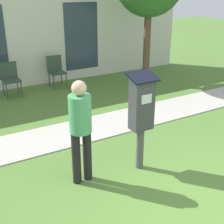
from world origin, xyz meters
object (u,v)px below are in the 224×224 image
outdoor_chair_middle (56,69)px  outdoor_chair_left (10,77)px  parking_meter (141,109)px  person_standing (81,125)px

outdoor_chair_middle → outdoor_chair_left: bearing=165.1°
outdoor_chair_left → outdoor_chair_middle: same height
outdoor_chair_middle → parking_meter: bearing=-116.9°
person_standing → outdoor_chair_left: (0.07, 4.52, -0.40)m
parking_meter → outdoor_chair_middle: bearing=84.7°
parking_meter → outdoor_chair_middle: 4.86m
parking_meter → person_standing: size_ratio=1.01×
person_standing → outdoor_chair_middle: 4.90m
parking_meter → person_standing: 0.97m
parking_meter → person_standing: (-0.96, 0.14, -0.09)m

